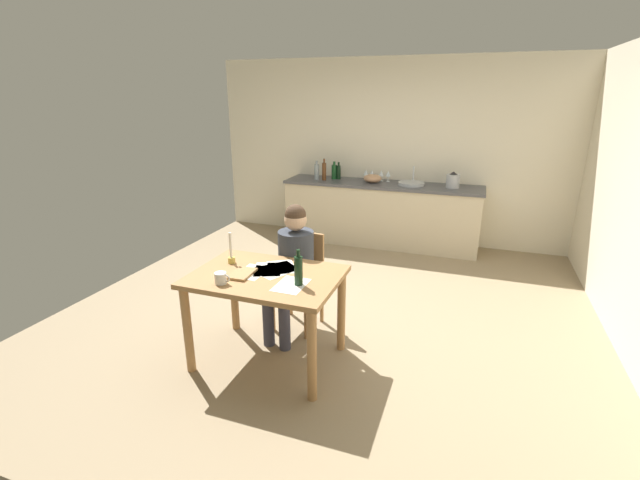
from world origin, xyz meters
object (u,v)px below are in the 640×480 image
person_seated (293,263)px  bottle_oil (317,172)px  chair_at_table (300,275)px  bottle_sauce (339,172)px  wine_bottle_on_table (298,270)px  mixing_bowl (373,178)px  bottle_vinegar (324,171)px  coffee_mug (221,278)px  sink_unit (411,183)px  stovetop_kettle (453,181)px  wine_glass_back_right (366,173)px  candlestick (231,255)px  wine_glass_near_sink (388,174)px  wine_glass_by_kettle (381,174)px  wine_glass_back_left (372,173)px  book_magazine (242,274)px  dining_table (266,289)px  bottle_wine_red (334,172)px

person_seated → bottle_oil: 2.80m
chair_at_table → bottle_sauce: bearing=100.0°
chair_at_table → wine_bottle_on_table: 0.89m
chair_at_table → mixing_bowl: 2.63m
bottle_vinegar → coffee_mug: bearing=-83.6°
sink_unit → mixing_bowl: bearing=-179.5°
stovetop_kettle → wine_glass_back_right: 1.24m
candlestick → coffee_mug: bearing=-70.1°
candlestick → wine_glass_near_sink: bearing=78.7°
candlestick → stovetop_kettle: stovetop_kettle is taller
wine_glass_by_kettle → wine_glass_back_left: bearing=180.0°
chair_at_table → candlestick: candlestick is taller
bottle_sauce → mixing_bowl: 0.54m
stovetop_kettle → wine_glass_back_left: 1.16m
wine_glass_by_kettle → wine_glass_back_right: same height
candlestick → book_magazine: candlestick is taller
wine_bottle_on_table → wine_glass_by_kettle: 3.50m
bottle_vinegar → person_seated: bearing=-76.6°
dining_table → sink_unit: bearing=79.0°
bottle_vinegar → wine_glass_back_left: bearing=19.0°
sink_unit → bottle_oil: bearing=-177.0°
coffee_mug → book_magazine: coffee_mug is taller
bottle_wine_red → chair_at_table: bearing=-78.6°
candlestick → bottle_vinegar: (-0.25, 3.05, 0.19)m
mixing_bowl → wine_bottle_on_table: bearing=-86.0°
chair_at_table → wine_glass_near_sink: (0.25, 2.75, 0.51)m
book_magazine → wine_glass_by_kettle: wine_glass_by_kettle is taller
coffee_mug → candlestick: 0.41m
chair_at_table → coffee_mug: bearing=-105.6°
wine_glass_back_left → bottle_vinegar: bearing=-161.0°
candlestick → sink_unit: bearing=72.1°
sink_unit → wine_glass_back_right: size_ratio=2.34×
bottle_oil → bottle_vinegar: 0.12m
chair_at_table → bottle_oil: size_ratio=3.23×
candlestick → mixing_bowl: (0.46, 3.12, 0.12)m
candlestick → book_magazine: 0.29m
candlestick → bottle_wine_red: bearing=92.5°
dining_table → book_magazine: book_magazine is taller
coffee_mug → mixing_bowl: mixing_bowl is taller
candlestick → wine_glass_near_sink: (0.65, 3.27, 0.17)m
dining_table → wine_glass_back_left: (0.04, 3.40, 0.37)m
bottle_sauce → wine_bottle_on_table: bearing=-77.4°
dining_table → wine_glass_back_right: (-0.05, 3.40, 0.37)m
bottle_wine_red → wine_bottle_on_table: bearing=-76.3°
book_magazine → wine_glass_by_kettle: bearing=82.4°
chair_at_table → bottle_wine_red: (-0.54, 2.67, 0.51)m
book_magazine → wine_glass_back_right: bearing=86.1°
person_seated → bottle_oil: (-0.75, 2.68, 0.34)m
stovetop_kettle → wine_glass_by_kettle: 1.02m
wine_bottle_on_table → mixing_bowl: 3.35m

